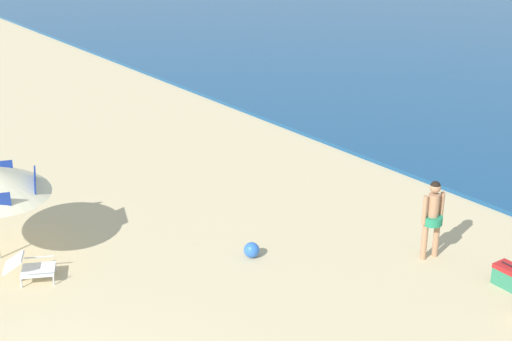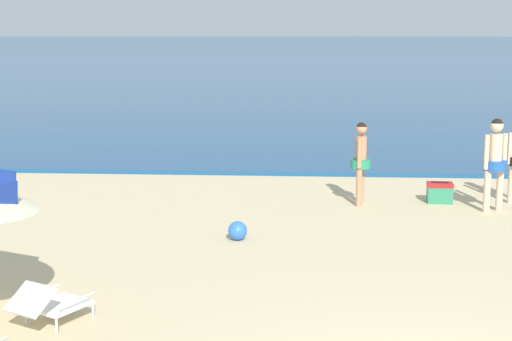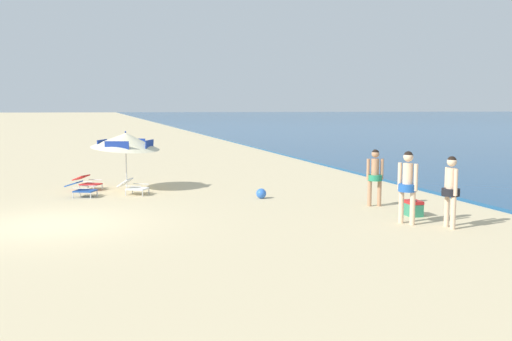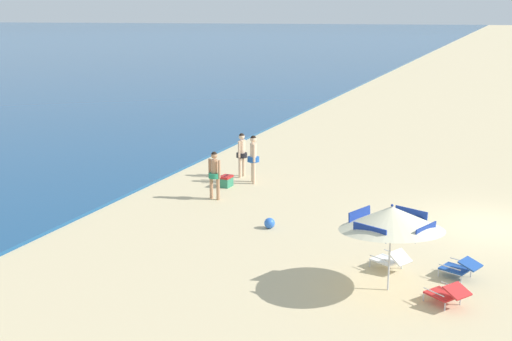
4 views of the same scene
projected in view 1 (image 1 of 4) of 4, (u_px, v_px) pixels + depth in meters
name	position (u px, v px, depth m)	size (l,w,h in m)	color
lounge_chair_beside_umbrella	(30.00, 267.00, 13.65)	(0.89, 1.03, 0.53)	white
person_standing_beside	(433.00, 214.00, 14.22)	(0.39, 0.47, 1.61)	tan
cooler_box	(508.00, 276.00, 13.50)	(0.51, 0.38, 0.43)	#2D7F5B
beach_ball	(252.00, 250.00, 14.52)	(0.31, 0.31, 0.31)	blue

